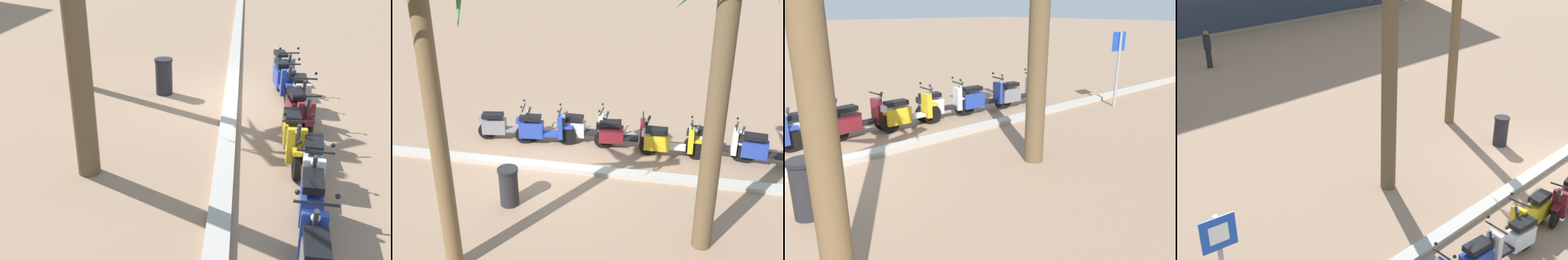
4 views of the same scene
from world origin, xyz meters
TOP-DOWN VIEW (x-y plane):
  - ground_plane at (0.00, 0.00)m, footprint 200.00×200.00m
  - curb_strip at (0.00, -0.11)m, footprint 60.00×0.36m
  - scooter_blue_mid_centre at (-5.81, -1.41)m, footprint 1.87×0.57m
  - scooter_white_far_back at (-4.41, -1.60)m, footprint 1.79×0.59m
  - scooter_yellow_gap_after_mid at (-3.22, -1.38)m, footprint 1.83×0.56m
  - scooter_maroon_lead_nearest at (-1.91, -1.61)m, footprint 1.79×0.59m
  - scooter_silver_mid_rear at (-0.77, -1.76)m, footprint 1.74×0.56m
  - scooter_blue_second_in_line at (0.39, -1.44)m, footprint 1.76×0.58m
  - scooter_grey_mid_front at (1.50, -1.50)m, footprint 1.80×0.62m
  - palm_tree_far_corner at (-4.16, 2.32)m, footprint 2.29×2.34m
  - palm_tree_by_mall_entrance at (0.58, 3.95)m, footprint 2.42×2.40m
  - litter_bin at (0.26, 1.66)m, footprint 0.48×0.48m

SIDE VIEW (x-z plane):
  - ground_plane at x=0.00m, z-range 0.00..0.00m
  - curb_strip at x=0.00m, z-range 0.00..0.12m
  - scooter_silver_mid_rear at x=-0.77m, z-range -0.14..1.03m
  - scooter_grey_mid_front at x=1.50m, z-range -0.14..1.03m
  - scooter_white_far_back at x=-4.41m, z-range -0.14..1.03m
  - scooter_yellow_gap_after_mid at x=-3.22m, z-range -0.14..1.04m
  - scooter_maroon_lead_nearest at x=-1.91m, z-range -0.07..0.97m
  - scooter_blue_mid_centre at x=-5.81m, z-range -0.13..1.05m
  - scooter_blue_second_in_line at x=0.39m, z-range -0.12..1.05m
  - litter_bin at x=0.26m, z-range 0.01..0.96m
  - palm_tree_far_corner at x=-4.16m, z-range 1.49..8.00m
  - palm_tree_by_mall_entrance at x=0.58m, z-range 1.67..8.05m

